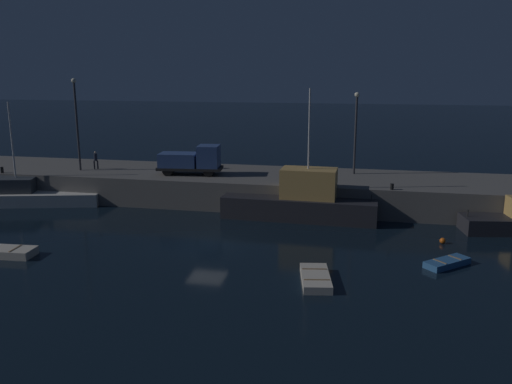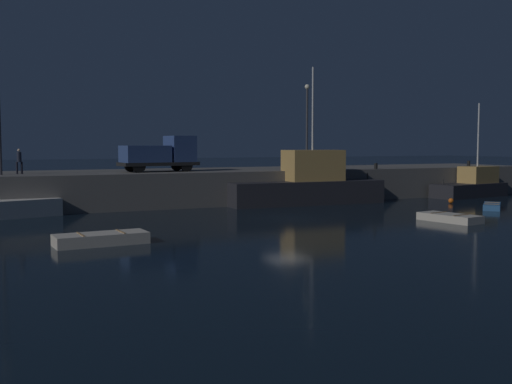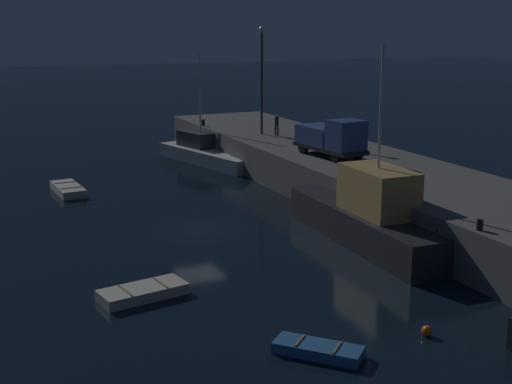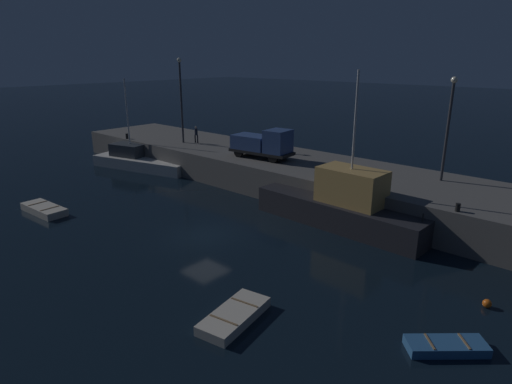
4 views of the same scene
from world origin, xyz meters
name	(u,v)px [view 2 (image 2 of 4)]	position (x,y,z in m)	size (l,w,h in m)	color
ground_plane	(286,219)	(0.00, 0.00, 0.00)	(320.00, 320.00, 0.00)	black
pier_quay	(213,186)	(0.00, 12.41, 1.25)	(58.03, 8.95, 2.50)	#5B5956
fishing_boat_blue	(472,185)	(21.66, 6.99, 0.98)	(7.70, 3.68, 8.02)	#232328
fishing_boat_white	(307,185)	(5.65, 7.48, 1.41)	(12.29, 3.54, 10.27)	#232328
dinghy_orange_near	(492,206)	(15.57, -1.16, 0.20)	(3.00, 2.88, 0.43)	#2D6099
rowboat_white_mid	(450,218)	(7.98, -5.28, 0.22)	(2.16, 3.83, 0.49)	beige
dinghy_red_small	(101,239)	(-12.04, -5.02, 0.26)	(4.19, 1.82, 0.56)	beige
mooring_buoy_near	(451,201)	(15.89, 3.20, 0.20)	(0.40, 0.40, 0.40)	orange
lamp_post_east	(307,118)	(9.54, 14.31, 6.77)	(0.44, 0.44, 7.23)	#38383D
utility_truck	(161,154)	(-4.60, 11.06, 3.79)	(5.90, 2.71, 2.63)	black
dockworker	(19,160)	(-14.32, 11.72, 3.47)	(0.45, 0.36, 1.70)	black
bollard_central	(469,164)	(22.54, 8.34, 2.78)	(0.28, 0.28, 0.56)	black
bollard_east	(376,166)	(12.60, 8.34, 2.74)	(0.28, 0.28, 0.48)	black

